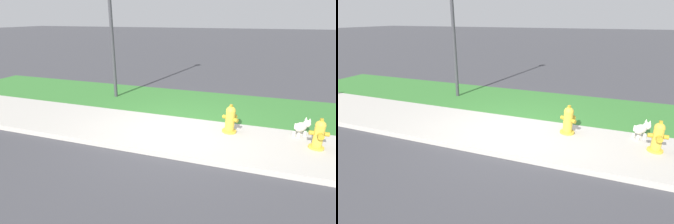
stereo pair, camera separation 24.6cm
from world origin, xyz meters
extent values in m
plane|color=#424247|center=(0.00, 0.00, 0.00)|extent=(120.00, 120.00, 0.00)
cube|color=#BCB7AD|center=(0.00, 0.00, 0.01)|extent=(18.00, 2.04, 0.01)
cube|color=#387A33|center=(0.00, 2.39, 0.00)|extent=(18.00, 2.74, 0.01)
cube|color=#BCB7AD|center=(0.00, -1.10, 0.06)|extent=(18.00, 0.16, 0.12)
cylinder|color=gold|center=(2.97, 0.20, 0.03)|extent=(0.30, 0.30, 0.05)
cylinder|color=gold|center=(2.97, 0.20, 0.29)|extent=(0.19, 0.19, 0.47)
sphere|color=gold|center=(2.97, 0.20, 0.52)|extent=(0.20, 0.20, 0.20)
cube|color=#B29323|center=(2.97, 0.20, 0.64)|extent=(0.06, 0.06, 0.06)
cylinder|color=#B29323|center=(3.12, 0.20, 0.34)|extent=(0.09, 0.09, 0.09)
cylinder|color=#B29323|center=(2.83, 0.19, 0.34)|extent=(0.09, 0.09, 0.09)
cylinder|color=#B29323|center=(2.98, 0.05, 0.34)|extent=(0.12, 0.10, 0.12)
cylinder|color=gold|center=(1.17, 0.45, 0.03)|extent=(0.33, 0.33, 0.05)
cylinder|color=gold|center=(1.17, 0.45, 0.29)|extent=(0.22, 0.22, 0.48)
sphere|color=gold|center=(1.17, 0.45, 0.53)|extent=(0.23, 0.23, 0.23)
cube|color=#B29323|center=(1.17, 0.45, 0.66)|extent=(0.08, 0.08, 0.06)
cylinder|color=#B29323|center=(1.04, 0.53, 0.35)|extent=(0.12, 0.12, 0.09)
cylinder|color=#B29323|center=(1.30, 0.38, 0.35)|extent=(0.12, 0.12, 0.09)
cylinder|color=#B29323|center=(1.25, 0.59, 0.35)|extent=(0.15, 0.15, 0.12)
ellipsoid|color=silver|center=(2.71, 0.73, 0.24)|extent=(0.39, 0.40, 0.21)
sphere|color=silver|center=(2.86, 0.89, 0.27)|extent=(0.17, 0.17, 0.17)
sphere|color=black|center=(2.92, 0.95, 0.27)|extent=(0.03, 0.03, 0.03)
cone|color=silver|center=(2.83, 0.93, 0.38)|extent=(0.08, 0.08, 0.08)
cone|color=silver|center=(2.90, 0.86, 0.38)|extent=(0.08, 0.08, 0.08)
cylinder|color=silver|center=(2.75, 0.85, 0.07)|extent=(0.06, 0.06, 0.13)
cylinder|color=silver|center=(2.83, 0.77, 0.07)|extent=(0.06, 0.06, 0.13)
cylinder|color=silver|center=(2.60, 0.68, 0.07)|extent=(0.06, 0.06, 0.13)
cylinder|color=silver|center=(2.68, 0.61, 0.07)|extent=(0.06, 0.06, 0.13)
cylinder|color=silver|center=(2.58, 0.58, 0.30)|extent=(0.05, 0.05, 0.12)
cylinder|color=#3D3D42|center=(-2.84, 2.23, 2.53)|extent=(0.11, 0.11, 5.07)
camera|label=1|loc=(1.61, -5.39, 2.58)|focal=28.00mm
camera|label=2|loc=(1.85, -5.30, 2.58)|focal=28.00mm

